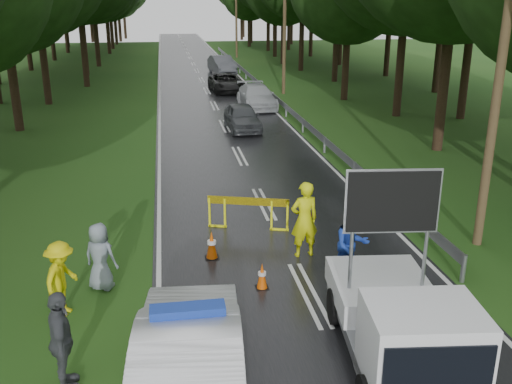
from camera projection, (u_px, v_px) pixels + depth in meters
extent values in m
plane|color=#1C4714|center=(309.00, 294.00, 12.86)|extent=(160.00, 160.00, 0.00)
cube|color=black|center=(207.00, 91.00, 40.90)|extent=(7.00, 140.00, 0.02)
cylinder|color=gray|center=(463.00, 269.00, 13.30)|extent=(0.12, 0.12, 0.70)
cube|color=gray|center=(258.00, 82.00, 41.27)|extent=(0.05, 60.00, 0.30)
cylinder|color=#4D3A23|center=(502.00, 56.00, 13.89)|extent=(0.24, 0.24, 10.00)
cylinder|color=#4D3A23|center=(285.00, 19.00, 38.19)|extent=(0.24, 0.24, 10.00)
cylinder|color=#4D3A23|center=(236.00, 11.00, 62.50)|extent=(0.24, 0.24, 10.00)
imported|color=silver|center=(190.00, 358.00, 9.26)|extent=(2.03, 4.92, 1.58)
cube|color=#1938A5|center=(188.00, 311.00, 8.98)|extent=(1.21, 0.42, 0.16)
cube|color=gray|center=(391.00, 329.00, 10.62)|extent=(2.16, 3.88, 0.22)
cube|color=white|center=(380.00, 289.00, 11.35)|extent=(2.08, 2.31, 0.49)
cube|color=white|center=(421.00, 350.00, 8.92)|extent=(1.91, 1.60, 1.50)
cube|color=black|center=(439.00, 369.00, 8.18)|extent=(1.63, 0.21, 0.75)
cube|color=black|center=(393.00, 201.00, 10.37)|extent=(1.68, 0.29, 1.15)
cylinder|color=black|center=(336.00, 306.00, 11.63)|extent=(0.33, 0.76, 0.74)
cylinder|color=black|center=(417.00, 304.00, 11.70)|extent=(0.33, 0.76, 0.74)
cube|color=#FFFE0D|center=(210.00, 213.00, 16.49)|extent=(0.07, 0.07, 0.90)
cube|color=#FFFE0D|center=(225.00, 213.00, 16.42)|extent=(0.07, 0.07, 0.90)
cube|color=#FFFE0D|center=(272.00, 216.00, 16.24)|extent=(0.07, 0.07, 0.90)
cube|color=#FFFE0D|center=(287.00, 217.00, 16.18)|extent=(0.07, 0.07, 0.90)
cube|color=#F2CC00|center=(248.00, 201.00, 16.20)|extent=(2.26, 0.74, 0.23)
imported|color=#E0E80C|center=(304.00, 220.00, 14.46)|extent=(0.80, 0.59, 2.01)
imported|color=#18349C|center=(351.00, 245.00, 13.20)|extent=(0.94, 0.76, 1.80)
imported|color=#D9CC0B|center=(61.00, 279.00, 11.80)|extent=(0.93, 1.20, 1.64)
imported|color=#43454B|center=(62.00, 342.00, 9.50)|extent=(0.61, 1.12, 1.81)
imported|color=gray|center=(100.00, 257.00, 12.87)|extent=(0.92, 0.79, 1.59)
imported|color=#383C3F|center=(242.00, 117.00, 28.67)|extent=(1.70, 3.92, 1.32)
imported|color=#B0B3B9|center=(257.00, 96.00, 34.52)|extent=(2.08, 4.81, 1.38)
imported|color=black|center=(226.00, 83.00, 40.33)|extent=(2.41, 4.71, 1.27)
imported|color=#414349|center=(222.00, 65.00, 50.03)|extent=(2.28, 4.93, 1.57)
cube|color=black|center=(154.00, 331.00, 11.41)|extent=(0.37, 0.37, 0.03)
cone|color=#E15207|center=(153.00, 314.00, 11.28)|extent=(0.31, 0.31, 0.76)
cube|color=black|center=(262.00, 288.00, 13.11)|extent=(0.30, 0.30, 0.03)
cone|color=#E15207|center=(262.00, 276.00, 13.01)|extent=(0.25, 0.25, 0.62)
cube|color=black|center=(308.00, 220.00, 17.15)|extent=(0.30, 0.30, 0.03)
cone|color=#E15207|center=(308.00, 210.00, 17.05)|extent=(0.25, 0.25, 0.62)
cube|color=black|center=(212.00, 258.00, 14.62)|extent=(0.35, 0.35, 0.03)
cone|color=#E15207|center=(212.00, 245.00, 14.50)|extent=(0.29, 0.29, 0.73)
cube|color=black|center=(349.00, 216.00, 17.42)|extent=(0.32, 0.32, 0.03)
cone|color=#E15207|center=(350.00, 206.00, 17.31)|extent=(0.26, 0.26, 0.65)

